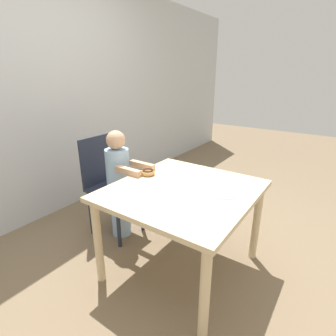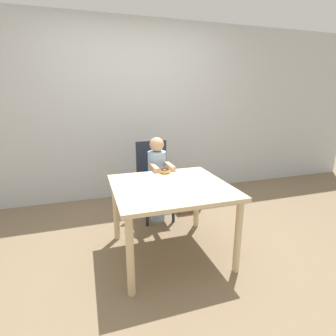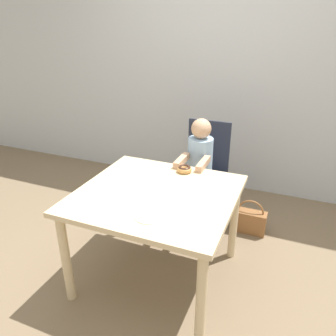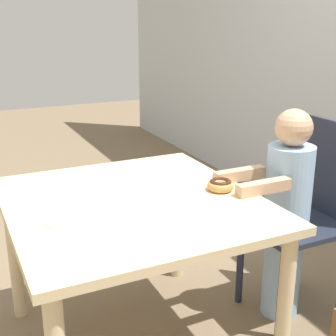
% 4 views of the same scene
% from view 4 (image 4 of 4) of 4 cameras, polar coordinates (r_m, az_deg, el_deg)
% --- Properties ---
extents(dining_table, '(1.04, 0.98, 0.70)m').
position_cam_4_polar(dining_table, '(1.93, -4.26, -6.39)').
color(dining_table, beige).
rests_on(dining_table, ground_plane).
extents(chair, '(0.39, 0.44, 0.94)m').
position_cam_4_polar(chair, '(2.35, 16.51, -5.80)').
color(chair, '#232838').
rests_on(chair, ground_plane).
extents(child_figure, '(0.23, 0.44, 1.03)m').
position_cam_4_polar(child_figure, '(2.25, 14.11, -5.48)').
color(child_figure, '#99BCE0').
rests_on(child_figure, ground_plane).
extents(donut, '(0.11, 0.11, 0.05)m').
position_cam_4_polar(donut, '(1.99, 6.40, -2.05)').
color(donut, tan).
rests_on(donut, dining_table).
extents(napkin, '(0.27, 0.27, 0.00)m').
position_cam_4_polar(napkin, '(1.84, -4.43, -4.57)').
color(napkin, white).
rests_on(napkin, dining_table).
extents(plate, '(0.16, 0.16, 0.01)m').
position_cam_4_polar(plate, '(1.75, -12.31, -6.11)').
color(plate, white).
rests_on(plate, dining_table).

